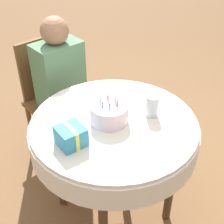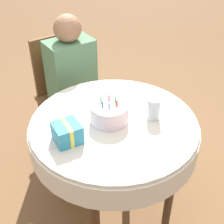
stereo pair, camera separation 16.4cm
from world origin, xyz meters
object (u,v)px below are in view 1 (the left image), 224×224
(birthday_cake, at_px, (109,113))
(person, at_px, (62,79))
(drinking_glass, at_px, (152,106))
(gift_box, at_px, (71,136))
(chair, at_px, (56,94))

(birthday_cake, bearing_deg, person, 84.09)
(drinking_glass, bearing_deg, person, 100.69)
(drinking_glass, height_order, gift_box, drinking_glass)
(drinking_glass, bearing_deg, chair, 100.18)
(chair, height_order, birthday_cake, chair)
(birthday_cake, relative_size, gift_box, 1.56)
(person, xyz_separation_m, gift_box, (-0.33, -0.73, 0.14))
(chair, xyz_separation_m, gift_box, (-0.32, -0.83, 0.31))
(chair, height_order, gift_box, chair)
(chair, height_order, person, person)
(drinking_glass, distance_m, gift_box, 0.48)
(person, height_order, drinking_glass, person)
(birthday_cake, xyz_separation_m, gift_box, (-0.26, -0.05, -0.00))
(chair, relative_size, person, 0.81)
(chair, relative_size, drinking_glass, 7.52)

